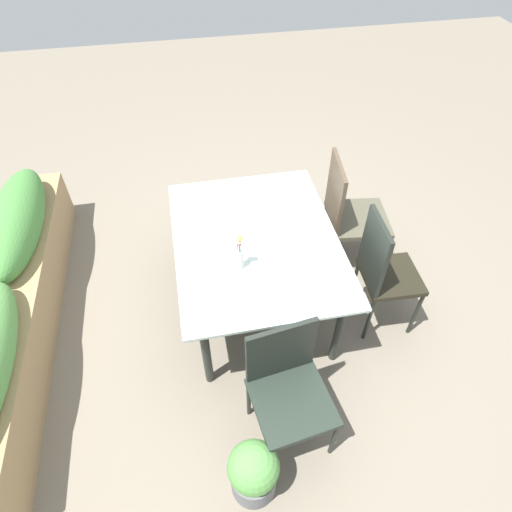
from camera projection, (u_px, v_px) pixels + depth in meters
ground_plane at (262, 301)px, 3.63m from camera, size 12.00×12.00×0.00m
dining_table at (256, 245)px, 3.15m from camera, size 1.51×1.17×0.72m
chair_near_right at (349, 210)px, 3.57m from camera, size 0.55×0.55×1.02m
chair_near_left at (383, 269)px, 3.09m from camera, size 0.42×0.42×1.04m
chair_end_left at (288, 384)px, 2.56m from camera, size 0.51×0.51×0.91m
flower_vase at (239, 253)px, 2.83m from camera, size 0.06×0.06×0.29m
planter_box at (13, 300)px, 3.16m from camera, size 2.90×0.41×0.80m
potted_plant at (253, 472)px, 2.47m from camera, size 0.30×0.30×0.48m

